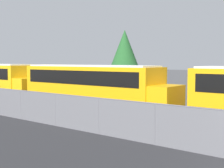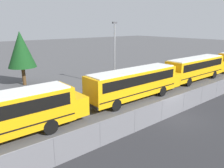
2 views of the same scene
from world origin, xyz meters
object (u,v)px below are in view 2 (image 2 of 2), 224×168
object	(u,v)px
light_pole	(115,52)
school_bus_3	(136,82)
tree_1	(21,50)
school_bus_4	(197,67)

from	to	relation	value
light_pole	school_bus_3	bearing A→B (deg)	-107.29
tree_1	school_bus_3	bearing A→B (deg)	-62.34
school_bus_3	tree_1	distance (m)	14.87
school_bus_4	tree_1	xyz separation A→B (m)	(-18.96, 12.65, 2.57)
school_bus_3	light_pole	xyz separation A→B (m)	(1.61, 5.16, 2.35)
school_bus_3	tree_1	size ratio (longest dim) A/B	1.77
light_pole	tree_1	world-z (taller)	light_pole
school_bus_3	light_pole	distance (m)	5.89
light_pole	tree_1	bearing A→B (deg)	137.08
school_bus_3	light_pole	world-z (taller)	light_pole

